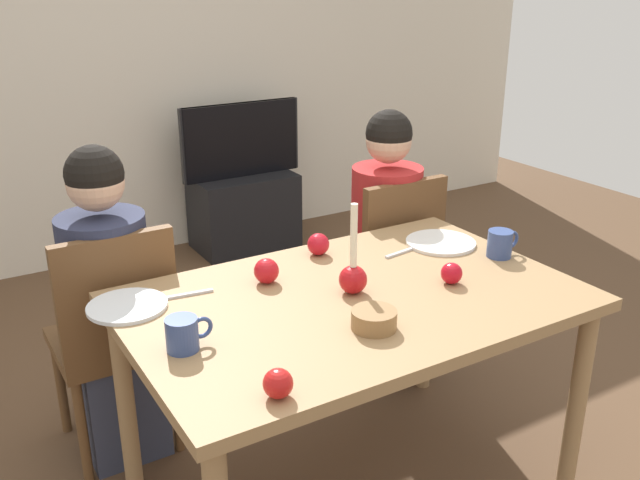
{
  "coord_description": "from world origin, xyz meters",
  "views": [
    {
      "loc": [
        -1.11,
        -1.63,
        1.7
      ],
      "look_at": [
        0.0,
        0.2,
        0.87
      ],
      "focal_mm": 39.3,
      "sensor_mm": 36.0,
      "label": 1
    }
  ],
  "objects_px": {
    "plate_left": "(127,306)",
    "apple_by_left_plate": "(318,244)",
    "plate_right": "(441,242)",
    "tv": "(241,140)",
    "mug_right": "(501,244)",
    "dining_table": "(353,319)",
    "bowl_walnuts": "(374,319)",
    "chair_right": "(389,263)",
    "apple_far_edge": "(452,273)",
    "person_right_child": "(385,248)",
    "candle_centerpiece": "(353,274)",
    "person_left_child": "(111,313)",
    "apple_near_candle": "(266,271)",
    "chair_left": "(115,331)",
    "tv_stand": "(244,211)",
    "apple_by_right_mug": "(278,383)",
    "mug_left": "(183,334)"
  },
  "relations": [
    {
      "from": "person_right_child",
      "to": "apple_far_edge",
      "type": "relative_size",
      "value": 16.69
    },
    {
      "from": "tv",
      "to": "apple_far_edge",
      "type": "distance_m",
      "value": 2.42
    },
    {
      "from": "candle_centerpiece",
      "to": "plate_left",
      "type": "relative_size",
      "value": 1.22
    },
    {
      "from": "tv",
      "to": "mug_right",
      "type": "distance_m",
      "value": 2.31
    },
    {
      "from": "chair_right",
      "to": "bowl_walnuts",
      "type": "bearing_deg",
      "value": -129.22
    },
    {
      "from": "plate_left",
      "to": "apple_near_candle",
      "type": "bearing_deg",
      "value": -6.83
    },
    {
      "from": "apple_by_left_plate",
      "to": "plate_right",
      "type": "bearing_deg",
      "value": -18.32
    },
    {
      "from": "plate_left",
      "to": "mug_right",
      "type": "relative_size",
      "value": 1.82
    },
    {
      "from": "apple_by_left_plate",
      "to": "apple_by_right_mug",
      "type": "relative_size",
      "value": 1.08
    },
    {
      "from": "tv_stand",
      "to": "apple_by_left_plate",
      "type": "xyz_separation_m",
      "value": [
        -0.61,
        -1.95,
        0.55
      ]
    },
    {
      "from": "chair_left",
      "to": "apple_by_left_plate",
      "type": "bearing_deg",
      "value": -21.07
    },
    {
      "from": "apple_far_edge",
      "to": "apple_by_left_plate",
      "type": "bearing_deg",
      "value": 119.13
    },
    {
      "from": "person_right_child",
      "to": "tv_stand",
      "type": "height_order",
      "value": "person_right_child"
    },
    {
      "from": "dining_table",
      "to": "plate_left",
      "type": "xyz_separation_m",
      "value": [
        -0.63,
        0.28,
        0.09
      ]
    },
    {
      "from": "chair_right",
      "to": "tv_stand",
      "type": "bearing_deg",
      "value": 86.69
    },
    {
      "from": "plate_right",
      "to": "mug_right",
      "type": "bearing_deg",
      "value": -63.88
    },
    {
      "from": "tv_stand",
      "to": "person_left_child",
      "type": "bearing_deg",
      "value": -127.89
    },
    {
      "from": "chair_right",
      "to": "tv",
      "type": "bearing_deg",
      "value": 86.69
    },
    {
      "from": "dining_table",
      "to": "bowl_walnuts",
      "type": "relative_size",
      "value": 10.74
    },
    {
      "from": "candle_centerpiece",
      "to": "apple_by_right_mug",
      "type": "height_order",
      "value": "candle_centerpiece"
    },
    {
      "from": "apple_near_candle",
      "to": "apple_by_left_plate",
      "type": "xyz_separation_m",
      "value": [
        0.27,
        0.12,
        -0.0
      ]
    },
    {
      "from": "chair_left",
      "to": "mug_left",
      "type": "distance_m",
      "value": 0.71
    },
    {
      "from": "chair_right",
      "to": "apple_near_candle",
      "type": "relative_size",
      "value": 10.96
    },
    {
      "from": "chair_left",
      "to": "tv_stand",
      "type": "relative_size",
      "value": 1.41
    },
    {
      "from": "candle_centerpiece",
      "to": "apple_by_right_mug",
      "type": "relative_size",
      "value": 4.0
    },
    {
      "from": "person_right_child",
      "to": "apple_by_right_mug",
      "type": "distance_m",
      "value": 1.48
    },
    {
      "from": "person_left_child",
      "to": "tv_stand",
      "type": "relative_size",
      "value": 1.83
    },
    {
      "from": "tv_stand",
      "to": "mug_right",
      "type": "bearing_deg",
      "value": -91.79
    },
    {
      "from": "candle_centerpiece",
      "to": "apple_far_edge",
      "type": "height_order",
      "value": "candle_centerpiece"
    },
    {
      "from": "plate_left",
      "to": "apple_by_left_plate",
      "type": "bearing_deg",
      "value": 5.31
    },
    {
      "from": "person_left_child",
      "to": "tv",
      "type": "bearing_deg",
      "value": 52.12
    },
    {
      "from": "apple_by_right_mug",
      "to": "mug_right",
      "type": "bearing_deg",
      "value": 18.64
    },
    {
      "from": "bowl_walnuts",
      "to": "apple_by_right_mug",
      "type": "height_order",
      "value": "apple_by_right_mug"
    },
    {
      "from": "chair_right",
      "to": "candle_centerpiece",
      "type": "xyz_separation_m",
      "value": [
        -0.59,
        -0.59,
        0.3
      ]
    },
    {
      "from": "dining_table",
      "to": "person_left_child",
      "type": "bearing_deg",
      "value": 133.02
    },
    {
      "from": "chair_right",
      "to": "apple_by_right_mug",
      "type": "distance_m",
      "value": 1.47
    },
    {
      "from": "mug_left",
      "to": "apple_by_left_plate",
      "type": "xyz_separation_m",
      "value": [
        0.65,
        0.39,
        -0.01
      ]
    },
    {
      "from": "chair_left",
      "to": "chair_right",
      "type": "distance_m",
      "value": 1.19
    },
    {
      "from": "apple_near_candle",
      "to": "apple_by_right_mug",
      "type": "height_order",
      "value": "apple_near_candle"
    },
    {
      "from": "plate_left",
      "to": "chair_left",
      "type": "bearing_deg",
      "value": 84.68
    },
    {
      "from": "plate_left",
      "to": "apple_by_left_plate",
      "type": "xyz_separation_m",
      "value": [
        0.71,
        0.07,
        0.03
      ]
    },
    {
      "from": "chair_right",
      "to": "dining_table",
      "type": "bearing_deg",
      "value": -134.48
    },
    {
      "from": "person_right_child",
      "to": "tv",
      "type": "relative_size",
      "value": 1.48
    },
    {
      "from": "plate_left",
      "to": "mug_right",
      "type": "height_order",
      "value": "mug_right"
    },
    {
      "from": "bowl_walnuts",
      "to": "apple_far_edge",
      "type": "bearing_deg",
      "value": 17.17
    },
    {
      "from": "person_left_child",
      "to": "plate_right",
      "type": "height_order",
      "value": "person_left_child"
    },
    {
      "from": "dining_table",
      "to": "bowl_walnuts",
      "type": "distance_m",
      "value": 0.24
    },
    {
      "from": "tv",
      "to": "plate_right",
      "type": "height_order",
      "value": "tv"
    },
    {
      "from": "plate_left",
      "to": "chair_right",
      "type": "bearing_deg",
      "value": 14.97
    },
    {
      "from": "plate_right",
      "to": "apple_by_right_mug",
      "type": "distance_m",
      "value": 1.14
    }
  ]
}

